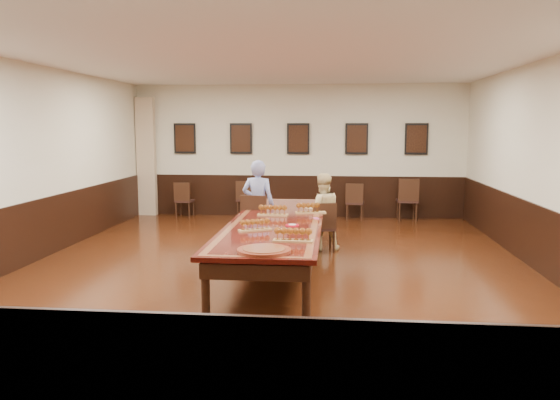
# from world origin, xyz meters

# --- Properties ---
(floor) EXTENTS (8.00, 10.00, 0.02)m
(floor) POSITION_xyz_m (0.00, 0.00, -0.01)
(floor) COLOR black
(floor) RESTS_ON ground
(ceiling) EXTENTS (8.00, 10.00, 0.02)m
(ceiling) POSITION_xyz_m (0.00, 0.00, 3.21)
(ceiling) COLOR white
(ceiling) RESTS_ON floor
(wall_back) EXTENTS (8.00, 0.02, 3.20)m
(wall_back) POSITION_xyz_m (0.00, 5.01, 1.60)
(wall_back) COLOR beige
(wall_back) RESTS_ON floor
(wall_front) EXTENTS (8.00, 0.02, 3.20)m
(wall_front) POSITION_xyz_m (0.00, -5.01, 1.60)
(wall_front) COLOR beige
(wall_front) RESTS_ON floor
(wall_left) EXTENTS (0.02, 10.00, 3.20)m
(wall_left) POSITION_xyz_m (-4.01, 0.00, 1.60)
(wall_left) COLOR beige
(wall_left) RESTS_ON floor
(wall_right) EXTENTS (0.02, 10.00, 3.20)m
(wall_right) POSITION_xyz_m (4.01, 0.00, 1.60)
(wall_right) COLOR beige
(wall_right) RESTS_ON floor
(chair_man) EXTENTS (0.53, 0.57, 1.01)m
(chair_man) POSITION_xyz_m (-0.49, 1.21, 0.50)
(chair_man) COLOR black
(chair_man) RESTS_ON floor
(chair_woman) EXTENTS (0.49, 0.52, 0.88)m
(chair_woman) POSITION_xyz_m (0.69, 1.25, 0.44)
(chair_woman) COLOR black
(chair_woman) RESTS_ON floor
(spare_chair_a) EXTENTS (0.43, 0.46, 0.86)m
(spare_chair_a) POSITION_xyz_m (-2.74, 4.57, 0.43)
(spare_chair_a) COLOR black
(spare_chair_a) RESTS_ON floor
(spare_chair_b) EXTENTS (0.42, 0.46, 0.88)m
(spare_chair_b) POSITION_xyz_m (-1.28, 4.85, 0.44)
(spare_chair_b) COLOR black
(spare_chair_b) RESTS_ON floor
(spare_chair_c) EXTENTS (0.46, 0.49, 0.87)m
(spare_chair_c) POSITION_xyz_m (1.37, 4.58, 0.44)
(spare_chair_c) COLOR black
(spare_chair_c) RESTS_ON floor
(spare_chair_d) EXTENTS (0.47, 0.51, 1.00)m
(spare_chair_d) POSITION_xyz_m (2.59, 4.62, 0.50)
(spare_chair_d) COLOR black
(spare_chair_d) RESTS_ON floor
(person_man) EXTENTS (0.63, 0.46, 1.60)m
(person_man) POSITION_xyz_m (-0.48, 1.32, 0.80)
(person_man) COLOR #4757B2
(person_man) RESTS_ON floor
(person_woman) EXTENTS (0.77, 0.65, 1.37)m
(person_woman) POSITION_xyz_m (0.67, 1.34, 0.69)
(person_woman) COLOR beige
(person_woman) RESTS_ON floor
(pink_phone) EXTENTS (0.10, 0.16, 0.01)m
(pink_phone) POSITION_xyz_m (0.60, 0.20, 0.76)
(pink_phone) COLOR #DD4990
(pink_phone) RESTS_ON conference_table
(curtain) EXTENTS (0.45, 0.18, 2.90)m
(curtain) POSITION_xyz_m (-3.75, 4.82, 1.45)
(curtain) COLOR tan
(curtain) RESTS_ON floor
(wainscoting) EXTENTS (8.00, 10.00, 1.00)m
(wainscoting) POSITION_xyz_m (0.00, 0.00, 0.50)
(wainscoting) COLOR black
(wainscoting) RESTS_ON floor
(conference_table) EXTENTS (1.40, 5.00, 0.76)m
(conference_table) POSITION_xyz_m (0.00, 0.00, 0.61)
(conference_table) COLOR black
(conference_table) RESTS_ON floor
(posters) EXTENTS (6.14, 0.04, 0.74)m
(posters) POSITION_xyz_m (0.00, 4.94, 1.90)
(posters) COLOR black
(posters) RESTS_ON wall_back
(flight_a) EXTENTS (0.50, 0.18, 0.18)m
(flight_a) POSITION_xyz_m (-0.11, 0.41, 0.84)
(flight_a) COLOR #A27A44
(flight_a) RESTS_ON conference_table
(flight_b) EXTENTS (0.52, 0.25, 0.19)m
(flight_b) POSITION_xyz_m (0.48, 0.69, 0.84)
(flight_b) COLOR #A27A44
(flight_b) RESTS_ON conference_table
(flight_c) EXTENTS (0.47, 0.35, 0.17)m
(flight_c) POSITION_xyz_m (-0.21, -0.90, 0.83)
(flight_c) COLOR #A27A44
(flight_c) RESTS_ON conference_table
(flight_d) EXTENTS (0.51, 0.17, 0.19)m
(flight_d) POSITION_xyz_m (0.37, -1.59, 0.84)
(flight_d) COLOR #A27A44
(flight_d) RESTS_ON conference_table
(red_plate_grp) EXTENTS (0.20, 0.20, 0.03)m
(red_plate_grp) POSITION_xyz_m (0.28, -0.47, 0.76)
(red_plate_grp) COLOR red
(red_plate_grp) RESTS_ON conference_table
(carved_platter) EXTENTS (0.75, 0.75, 0.05)m
(carved_platter) POSITION_xyz_m (0.08, -2.17, 0.77)
(carved_platter) COLOR #5F2013
(carved_platter) RESTS_ON conference_table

